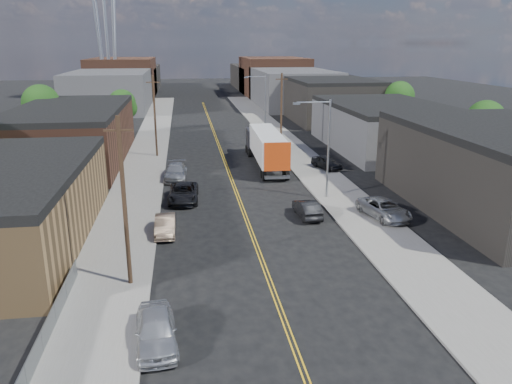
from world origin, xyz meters
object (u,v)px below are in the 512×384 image
object	(u,v)px
semi_truck	(265,145)
car_left_c	(183,193)
car_left_a	(156,330)
car_left_d	(175,172)
car_right_lot_a	(384,209)
car_right_lot_c	(327,162)
car_left_b	(165,225)
car_right_oncoming	(307,209)

from	to	relation	value
semi_truck	car_left_c	distance (m)	16.02
car_left_a	car_left_d	xyz separation A→B (m)	(0.61, 30.30, -0.01)
car_left_d	car_right_lot_a	world-z (taller)	car_right_lot_a
car_left_a	car_left_d	distance (m)	30.31
semi_truck	car_left_a	distance (m)	36.91
car_right_lot_c	car_left_b	bearing A→B (deg)	-156.50
car_left_d	car_right_lot_a	bearing A→B (deg)	-38.91
semi_truck	car_right_lot_c	size ratio (longest dim) A/B	3.81
car_left_b	car_right_oncoming	bearing A→B (deg)	11.09
car_left_c	car_left_d	distance (m)	7.91
car_left_d	car_right_lot_c	size ratio (longest dim) A/B	1.30
car_left_a	car_right_lot_a	xyz separation A→B (m)	(17.40, 15.23, 0.10)
car_left_c	car_right_lot_a	xyz separation A→B (m)	(16.00, -7.20, 0.11)
car_left_a	car_left_c	world-z (taller)	car_left_a
car_right_oncoming	car_right_lot_c	world-z (taller)	car_right_lot_c
car_left_b	car_right_lot_c	size ratio (longest dim) A/B	1.01
semi_truck	car_right_oncoming	bearing A→B (deg)	-86.81
car_right_lot_c	car_right_oncoming	bearing A→B (deg)	-133.15
car_right_lot_a	car_right_lot_c	bearing A→B (deg)	77.89
semi_truck	car_right_lot_a	world-z (taller)	semi_truck
car_right_oncoming	car_right_lot_a	distance (m)	6.18
car_left_a	car_right_lot_a	bearing A→B (deg)	36.31
car_left_c	car_right_lot_c	bearing A→B (deg)	33.20
car_right_lot_a	car_left_a	bearing A→B (deg)	-150.91
car_right_lot_a	car_left_c	bearing A→B (deg)	143.66
car_left_a	car_left_c	xyz separation A→B (m)	(1.40, 22.43, -0.02)
car_right_lot_c	car_right_lot_a	bearing A→B (deg)	-111.57
car_left_c	car_right_lot_c	distance (m)	18.58
car_left_b	car_right_lot_a	size ratio (longest dim) A/B	0.79
car_left_d	car_right_lot_c	world-z (taller)	car_left_d
car_left_b	car_left_c	distance (m)	8.12
car_right_oncoming	car_left_c	bearing A→B (deg)	-32.04
semi_truck	car_left_d	xyz separation A→B (m)	(-10.29, -4.93, -1.58)
car_left_c	car_left_d	size ratio (longest dim) A/B	1.03
car_left_a	car_left_c	bearing A→B (deg)	81.55
car_left_c	car_left_b	bearing A→B (deg)	-97.27
semi_truck	car_left_a	bearing A→B (deg)	-105.55
car_right_lot_c	car_left_d	bearing A→B (deg)	163.78
semi_truck	car_left_c	xyz separation A→B (m)	(-9.50, -12.80, -1.59)
car_left_d	car_right_lot_c	distance (m)	16.86
car_left_a	car_right_oncoming	size ratio (longest dim) A/B	1.09
car_left_d	car_right_oncoming	bearing A→B (deg)	-48.56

